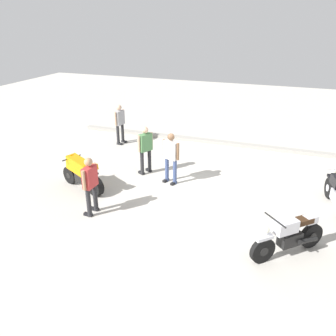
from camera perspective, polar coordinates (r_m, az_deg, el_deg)
ground_plane at (r=11.58m, az=4.94°, el=-3.50°), size 40.00×40.00×0.00m
curb_edge at (r=15.70m, az=9.49°, el=3.97°), size 14.00×0.30×0.15m
motorcycle_silver_cruiser at (r=8.82m, az=19.08°, el=-10.33°), size 1.59×1.54×1.09m
motorcycle_orange_sportbike at (r=11.68m, az=-13.88°, el=-0.67°), size 1.89×0.96×1.14m
person_in_gray_shirt at (r=15.56m, az=-7.85°, el=7.49°), size 0.37×0.67×1.74m
person_in_white_shirt at (r=11.62m, az=0.47°, el=2.15°), size 0.66×0.44×1.75m
person_in_red_shirt at (r=9.99m, az=-12.51°, el=-2.31°), size 0.31×0.66×1.72m
person_in_green_shirt at (r=12.37m, az=-3.69°, el=3.43°), size 0.48×0.64×1.74m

